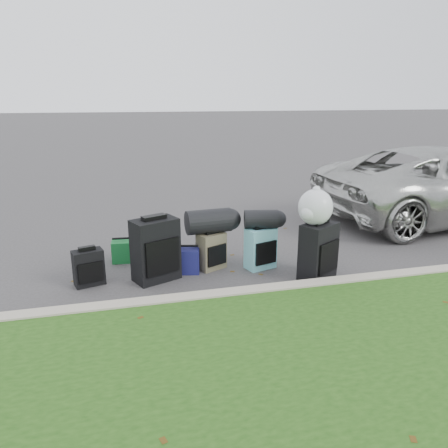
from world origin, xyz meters
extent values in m
plane|color=#383535|center=(0.00, 0.00, 0.00)|extent=(120.00, 120.00, 0.00)
cube|color=#9E937F|center=(0.00, -1.00, 0.07)|extent=(120.00, 0.18, 0.15)
imported|color=#B7B7B2|center=(4.40, 1.36, 0.66)|extent=(4.84, 2.37, 1.32)
cube|color=black|center=(-1.84, -0.10, 0.22)|extent=(0.39, 0.28, 0.44)
cube|color=black|center=(-1.05, -0.14, 0.39)|extent=(0.62, 0.51, 0.77)
cube|color=#494330|center=(-0.31, 0.05, 0.24)|extent=(0.41, 0.35, 0.48)
cube|color=#569AA2|center=(0.32, -0.09, 0.27)|extent=(0.43, 0.32, 0.54)
cube|color=black|center=(0.90, -0.58, 0.35)|extent=(0.55, 0.48, 0.70)
cube|color=#17682D|center=(-1.44, 0.58, 0.15)|extent=(0.28, 0.23, 0.29)
cube|color=#16174E|center=(-0.63, 0.00, 0.16)|extent=(0.34, 0.30, 0.32)
cylinder|color=black|center=(-0.33, 0.09, 0.64)|extent=(0.60, 0.36, 0.31)
cylinder|color=black|center=(0.33, -0.07, 0.66)|extent=(0.47, 0.32, 0.24)
sphere|color=silver|center=(0.83, -0.57, 0.91)|extent=(0.42, 0.42, 0.42)
camera|label=1|loc=(-1.46, -5.20, 2.19)|focal=35.00mm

